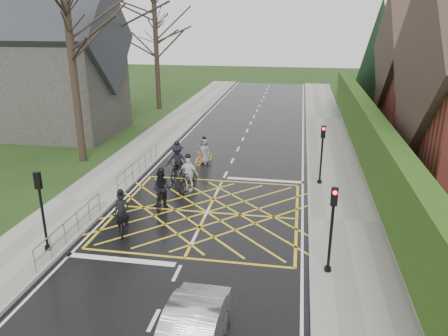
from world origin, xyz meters
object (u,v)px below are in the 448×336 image
(cyclist_back, at_px, (162,193))
(cyclist_front, at_px, (188,177))
(cyclist_mid, at_px, (177,164))
(cyclist_rear, at_px, (122,218))
(cyclist_lead, at_px, (204,154))

(cyclist_back, height_order, cyclist_front, cyclist_front)
(cyclist_back, relative_size, cyclist_mid, 0.93)
(cyclist_rear, relative_size, cyclist_lead, 1.10)
(cyclist_back, distance_m, cyclist_front, 2.32)
(cyclist_back, bearing_deg, cyclist_mid, 91.39)
(cyclist_back, distance_m, cyclist_lead, 6.58)
(cyclist_rear, bearing_deg, cyclist_mid, 62.15)
(cyclist_rear, height_order, cyclist_front, cyclist_front)
(cyclist_lead, bearing_deg, cyclist_front, -66.67)
(cyclist_rear, bearing_deg, cyclist_lead, 57.60)
(cyclist_rear, height_order, cyclist_back, cyclist_back)
(cyclist_front, bearing_deg, cyclist_rear, -95.06)
(cyclist_mid, relative_size, cyclist_lead, 1.17)
(cyclist_rear, relative_size, cyclist_mid, 0.94)
(cyclist_front, xyz_separation_m, cyclist_lead, (-0.12, 4.33, -0.14))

